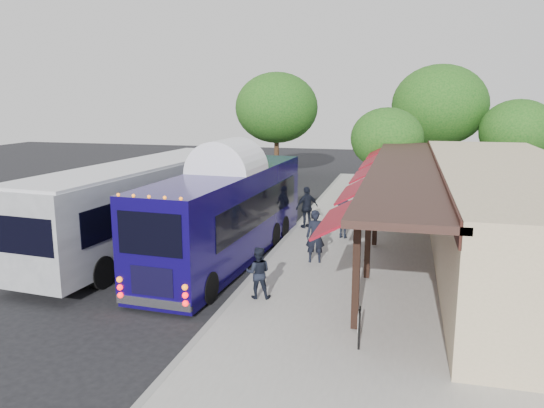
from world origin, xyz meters
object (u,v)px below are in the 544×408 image
Objects in this scene: city_bus at (143,202)px; ped_b at (258,273)px; sign_board at (359,322)px; ped_d at (344,219)px; ped_c at (307,207)px; coach_bus at (228,209)px; ped_a at (315,236)px.

ped_b is (6.05, -4.46, -0.98)m from city_bus.
sign_board is (3.19, -2.58, -0.10)m from ped_b.
ped_b is 7.63m from ped_d.
ped_c is (5.86, 4.33, -0.81)m from city_bus.
sign_board is (5.43, -6.42, -1.10)m from coach_bus.
ped_c is 1.15× the size of ped_d.
ped_c is 2.27m from ped_d.
ped_d is (1.83, -1.34, -0.12)m from ped_c.
coach_bus is 3.86m from city_bus.
coach_bus is at bearing -4.27° from city_bus.
ped_a is at bearing 0.12° from city_bus.
ped_b is 8.80m from ped_c.
sign_board is at bearing 65.92° from ped_c.
ped_d is at bearing 96.52° from sign_board.
ped_a reaches higher than ped_b.
ped_c is at bearing 93.23° from ped_a.
ped_d is at bearing 26.30° from city_bus.
ped_a is at bearing 106.15° from sign_board.
ped_a is 3.65m from ped_d.
ped_c is at bearing -23.12° from ped_d.
coach_bus is at bearing 169.46° from ped_a.
ped_b is (2.24, -3.84, -1.00)m from coach_bus.
city_bus reaches higher than ped_d.
ped_a reaches higher than ped_c.
ped_a is at bearing 3.54° from coach_bus.
city_bus is 7.91× the size of ped_d.
city_bus is 7.33m from ped_c.
coach_bus is at bearing -70.11° from ped_b.
coach_bus is 3.39m from ped_a.
ped_b is (-1.05, -3.85, -0.17)m from ped_a.
ped_a is 5.09m from ped_c.
coach_bus is 5.99× the size of ped_c.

